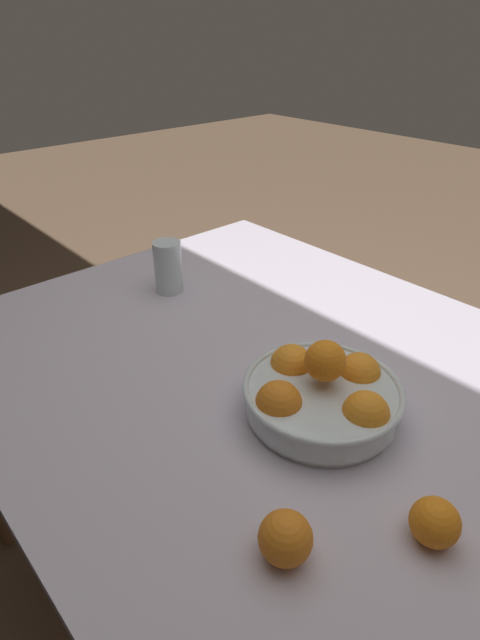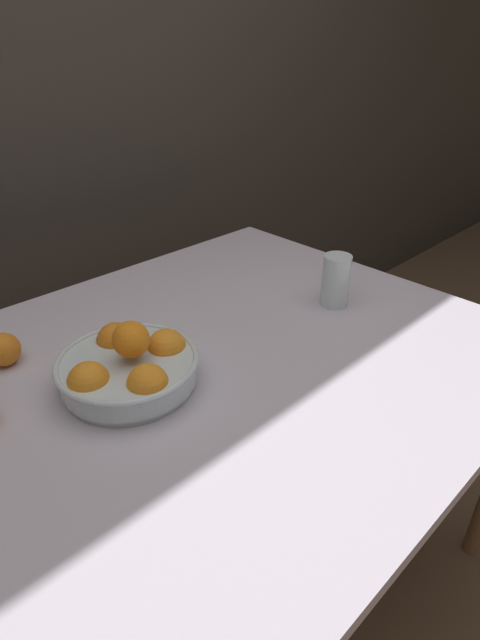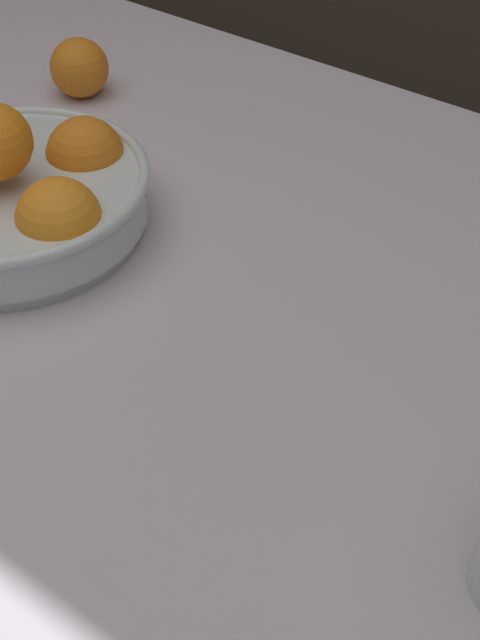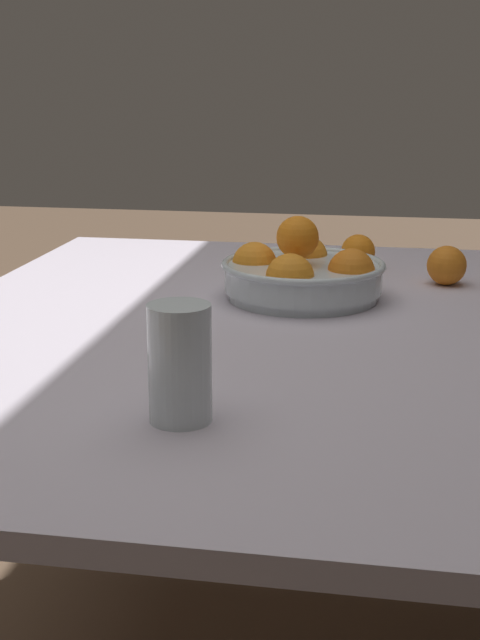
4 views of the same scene
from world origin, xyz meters
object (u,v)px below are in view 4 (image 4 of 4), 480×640
at_px(juice_glass, 180,369).
at_px(orange_loose_near_bowl, 447,265).
at_px(orange_loose_front, 358,251).
at_px(fruit_bowl, 302,274).

height_order(juice_glass, orange_loose_near_bowl, juice_glass).
height_order(orange_loose_near_bowl, orange_loose_front, orange_loose_near_bowl).
relative_size(fruit_bowl, juice_glass, 2.09).
relative_size(juice_glass, orange_loose_near_bowl, 1.87).
bearing_deg(orange_loose_front, orange_loose_near_bowl, 55.27).
xyz_separation_m(fruit_bowl, juice_glass, (0.58, -0.08, 0.02)).
bearing_deg(orange_loose_near_bowl, fruit_bowl, -58.93).
bearing_deg(juice_glass, orange_loose_front, 169.35).
height_order(fruit_bowl, orange_loose_near_bowl, fruit_bowl).
bearing_deg(fruit_bowl, juice_glass, -7.42).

